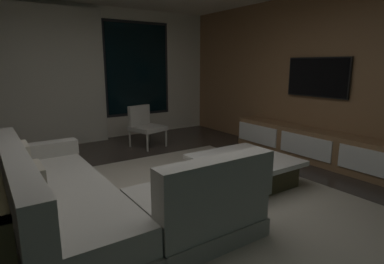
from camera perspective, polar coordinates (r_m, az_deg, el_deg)
name	(u,v)px	position (r m, az deg, el deg)	size (l,w,h in m)	color
floor	(169,204)	(3.66, -4.13, -13.02)	(9.20, 9.20, 0.00)	#332B26
back_wall_with_window	(73,75)	(6.68, -20.81, 9.63)	(6.60, 0.30, 2.70)	beige
media_wall	(336,78)	(5.51, 24.67, 8.98)	(0.12, 7.80, 2.70)	#8E6642
area_rug	(200,200)	(3.75, 1.39, -12.22)	(3.20, 3.80, 0.01)	#ADA391
sectional_couch	(94,202)	(3.16, -17.34, -12.00)	(1.98, 2.50, 0.82)	gray
coffee_table	(243,170)	(4.23, 9.34, -6.84)	(1.16, 1.16, 0.36)	#3B341D
book_stack_on_coffee_table	(254,153)	(4.27, 11.29, -3.74)	(0.29, 0.20, 0.08)	#95AD71
accent_chair_near_window	(145,124)	(6.08, -8.63, 1.47)	(0.67, 0.68, 0.78)	#B2ADA0
media_console	(316,147)	(5.45, 21.59, -2.48)	(0.46, 3.10, 0.52)	#8E6642
mounted_tv	(317,77)	(5.56, 21.87, 9.24)	(0.05, 1.11, 0.64)	black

